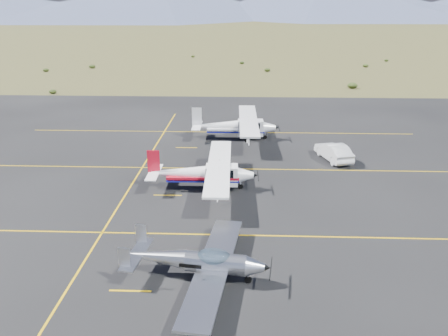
% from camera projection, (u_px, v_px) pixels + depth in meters
% --- Properties ---
extents(ground, '(1600.00, 1600.00, 0.00)m').
position_uv_depth(ground, '(201.00, 253.00, 23.63)').
color(ground, '#383D1C').
rests_on(ground, ground).
extents(apron, '(72.00, 72.00, 0.02)m').
position_uv_depth(apron, '(210.00, 199.00, 30.18)').
color(apron, black).
rests_on(apron, ground).
extents(aircraft_low_wing, '(6.87, 9.52, 2.06)m').
position_uv_depth(aircraft_low_wing, '(200.00, 261.00, 21.05)').
color(aircraft_low_wing, silver).
rests_on(aircraft_low_wing, apron).
extents(aircraft_cessna, '(6.88, 11.48, 2.92)m').
position_uv_depth(aircraft_cessna, '(203.00, 172.00, 31.41)').
color(aircraft_cessna, white).
rests_on(aircraft_cessna, apron).
extents(aircraft_plain, '(7.46, 12.45, 3.16)m').
position_uv_depth(aircraft_plain, '(236.00, 125.00, 43.21)').
color(aircraft_plain, white).
rests_on(aircraft_plain, apron).
extents(sedan, '(2.75, 4.82, 1.50)m').
position_uv_depth(sedan, '(334.00, 152.00, 37.57)').
color(sedan, silver).
rests_on(sedan, apron).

